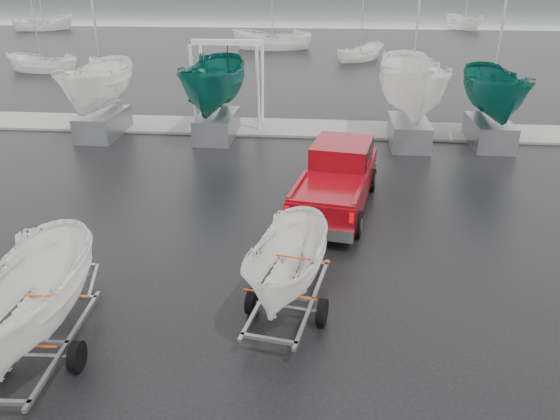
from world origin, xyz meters
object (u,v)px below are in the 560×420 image
object	(u,v)px
boat_hoist	(228,72)
pickup_truck	(338,176)
trailer_hitched	(289,216)
trailer_parked	(16,236)

from	to	relation	value
boat_hoist	pickup_truck	bearing A→B (deg)	-59.97
trailer_hitched	trailer_parked	size ratio (longest dim) A/B	0.86
boat_hoist	trailer_parked	bearing A→B (deg)	-91.96
pickup_truck	trailer_parked	xyz separation A→B (m)	(-5.79, -8.43, 1.77)
trailer_hitched	boat_hoist	xyz separation A→B (m)	(-4.14, 15.31, 0.25)
trailer_parked	boat_hoist	distance (m)	17.43
pickup_truck	trailer_hitched	bearing A→B (deg)	-90.00
trailer_hitched	trailer_parked	bearing A→B (deg)	-146.47
trailer_hitched	trailer_parked	xyz separation A→B (m)	(-4.73, -2.11, 0.36)
pickup_truck	trailer_parked	bearing A→B (deg)	-114.98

